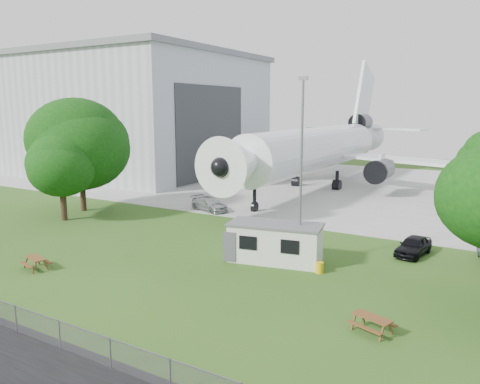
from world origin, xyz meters
The scene contains 13 objects.
ground centered at (0.00, 0.00, 0.00)m, with size 160.00×160.00×0.00m, color #3F6723.
concrete_apron centered at (0.00, 38.00, 0.01)m, with size 120.00×46.00×0.03m, color #B7B7B2.
hangar centered at (-37.97, 36.00, 9.41)m, with size 43.00×31.00×18.55m.
airliner centered at (-2.00, 35.86, 5.27)m, with size 46.36×47.73×17.69m.
site_cabin centered at (6.71, 5.62, 1.31)m, with size 6.96×3.87×2.62m.
picnic_west centered at (-5.83, -3.54, 0.00)m, with size 1.80×1.50×0.76m, color brown, non-canonical shape.
picnic_east centered at (15.04, -1.18, 0.00)m, with size 1.80×1.50×0.76m, color brown, non-canonical shape.
fence centered at (0.00, -9.50, 0.00)m, with size 58.00×0.04×1.30m, color gray.
lamp_mast centered at (8.20, 6.20, 6.00)m, with size 0.16×0.16×12.00m, color slate.
tree_west_big centered at (-17.00, 10.08, 6.58)m, with size 9.56×9.56×11.37m.
tree_west_small centered at (-15.30, 6.34, 5.09)m, with size 7.08×7.08×8.64m.
car_ne_hatch centered at (14.42, 11.75, 0.67)m, with size 1.58×3.94×1.34m, color black.
car_apron_van centered at (-6.08, 16.49, 0.66)m, with size 1.85×4.55×1.32m, color #ADAFB4.
Camera 1 is at (20.04, -21.49, 10.14)m, focal length 35.00 mm.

